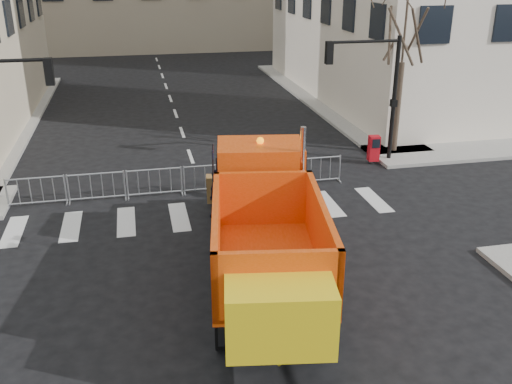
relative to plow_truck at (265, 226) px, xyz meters
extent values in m
plane|color=black|center=(-0.78, -0.47, -1.80)|extent=(120.00, 120.00, 0.00)
cube|color=gray|center=(-0.78, 8.03, -1.72)|extent=(64.00, 5.00, 0.15)
cylinder|color=black|center=(7.72, 9.03, 0.90)|extent=(0.18, 0.18, 5.40)
cube|color=black|center=(0.04, 0.24, -0.79)|extent=(3.65, 7.97, 0.48)
cylinder|color=black|center=(-0.62, 3.15, -1.21)|extent=(0.56, 1.22, 1.17)
cylinder|color=black|center=(1.59, 2.80, -1.21)|extent=(0.56, 1.22, 1.17)
cylinder|color=black|center=(-1.29, -0.95, -1.21)|extent=(0.56, 1.22, 1.17)
cylinder|color=black|center=(0.92, -1.31, -1.21)|extent=(0.56, 1.22, 1.17)
cylinder|color=black|center=(-1.51, -2.32, -1.21)|extent=(0.56, 1.22, 1.17)
cylinder|color=black|center=(0.70, -2.67, -1.21)|extent=(0.56, 1.22, 1.17)
cube|color=#D4430B|center=(0.58, 3.61, -0.04)|extent=(2.48, 2.04, 1.07)
cube|color=#D4430B|center=(0.36, 2.24, 0.60)|extent=(2.69, 2.08, 1.92)
cylinder|color=silver|center=(1.34, 1.27, 0.97)|extent=(0.15, 0.15, 2.56)
cube|color=#D4430B|center=(-0.20, -1.23, 0.33)|extent=(3.38, 5.06, 1.76)
cube|color=yellow|center=(-0.66, -4.07, 0.01)|extent=(2.27, 1.39, 1.39)
cube|color=brown|center=(0.87, 5.39, -1.11)|extent=(3.46, 1.15, 1.20)
imported|color=black|center=(1.72, 5.35, -0.89)|extent=(0.79, 0.70, 1.81)
imported|color=black|center=(0.11, 6.53, -1.01)|extent=(0.97, 0.91, 1.59)
imported|color=black|center=(-0.58, 4.82, -0.95)|extent=(0.86, 1.07, 1.70)
cube|color=red|center=(6.90, 8.85, -1.10)|extent=(0.49, 0.44, 1.10)
camera|label=1|loc=(-3.10, -13.06, 6.42)|focal=40.00mm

